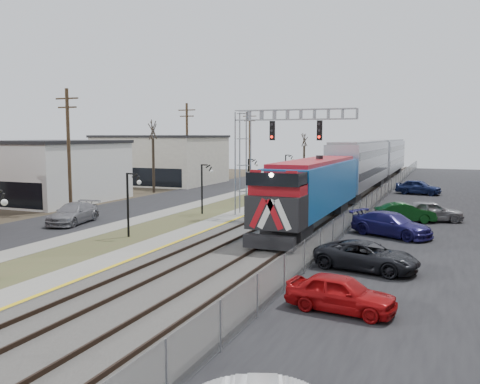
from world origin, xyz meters
The scene contains 23 objects.
street_west centered at (-11.50, 35.00, 0.02)m, with size 7.00×120.00×0.04m, color black.
sidewalk centered at (-7.00, 35.00, 0.04)m, with size 2.00×120.00×0.08m, color gray.
grass_median centered at (-4.00, 35.00, 0.03)m, with size 4.00×120.00×0.06m, color #48522B.
platform centered at (-1.00, 35.00, 0.12)m, with size 2.00×120.00×0.24m, color gray.
ballast_bed centered at (4.00, 35.00, 0.10)m, with size 8.00×120.00×0.20m, color #595651.
parking_lot centered at (16.00, 35.00, 0.02)m, with size 16.00×120.00×0.04m, color black.
platform_edge centered at (-0.12, 35.00, 0.24)m, with size 0.24×120.00×0.01m, color gold.
track_near centered at (2.00, 35.00, 0.28)m, with size 1.58×120.00×0.15m.
track_far centered at (5.50, 35.00, 0.28)m, with size 1.58×120.00×0.15m.
train centered at (5.50, 49.85, 2.88)m, with size 3.00×63.05×5.33m.
signal_gantry centered at (1.22, 27.99, 5.59)m, with size 9.00×1.07×8.15m.
lampposts centered at (-4.00, 18.29, 2.00)m, with size 0.14×62.14×4.00m.
utility_poles centered at (-14.50, 25.00, 5.00)m, with size 0.28×80.28×10.00m.
fence centered at (8.20, 35.00, 0.80)m, with size 0.04×120.00×1.60m, color gray.
buildings_west centered at (-21.00, 24.21, 3.01)m, with size 14.00×67.00×7.00m.
bare_trees centered at (-12.66, 38.91, 2.70)m, with size 12.30×42.30×5.95m.
car_lot_a centered at (10.69, 9.76, 0.66)m, with size 1.57×3.90×1.33m, color #A80C0F.
car_lot_c centered at (10.69, 15.79, 0.66)m, with size 2.19×4.74×1.32m, color black.
car_lot_d centered at (10.88, 24.47, 0.74)m, with size 2.08×5.12×1.49m, color navy.
car_lot_e centered at (12.93, 31.34, 0.76)m, with size 1.79×4.45×1.51m, color gray.
car_lot_f centered at (11.21, 30.22, 0.69)m, with size 1.46×4.19×1.38m, color #0B3912.
car_street_b centered at (-10.47, 20.62, 0.72)m, with size 2.01×4.95×1.44m, color gray.
car_lot_g centered at (11.07, 48.97, 0.79)m, with size 1.86×4.63×1.58m, color navy.
Camera 1 is at (14.08, -7.69, 6.23)m, focal length 38.00 mm.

